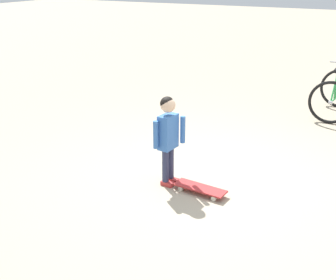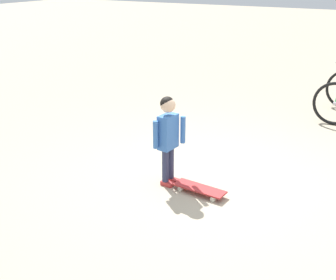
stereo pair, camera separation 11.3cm
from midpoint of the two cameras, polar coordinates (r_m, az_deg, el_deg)
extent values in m
plane|color=tan|center=(5.32, 7.65, -5.15)|extent=(50.00, 50.00, 0.00)
cylinder|color=#2D3351|center=(5.12, 0.99, -3.05)|extent=(0.08, 0.08, 0.42)
cube|color=#B73333|center=(5.20, 1.25, -5.28)|extent=(0.16, 0.09, 0.05)
cylinder|color=#2D3351|center=(5.04, 0.28, -3.47)|extent=(0.08, 0.08, 0.42)
cube|color=#B73333|center=(5.12, 0.55, -5.74)|extent=(0.16, 0.09, 0.05)
cube|color=#386BB7|center=(4.92, 0.66, 1.08)|extent=(0.16, 0.25, 0.40)
cylinder|color=#386BB7|center=(4.99, 2.62, 1.35)|extent=(0.06, 0.06, 0.32)
cylinder|color=#386BB7|center=(4.84, -0.97, 0.70)|extent=(0.06, 0.06, 0.32)
sphere|color=beige|center=(4.82, 0.67, 4.59)|extent=(0.17, 0.17, 0.17)
sphere|color=black|center=(4.82, 0.58, 4.78)|extent=(0.16, 0.16, 0.16)
cube|color=#B22D2D|center=(4.95, 4.83, -6.32)|extent=(0.62, 0.24, 0.02)
cube|color=#B7B7BC|center=(4.87, 7.00, -7.10)|extent=(0.04, 0.11, 0.02)
cube|color=#B7B7BC|center=(5.05, 2.73, -5.84)|extent=(0.04, 0.11, 0.02)
cylinder|color=beige|center=(4.94, 7.40, -6.98)|extent=(0.06, 0.03, 0.06)
cylinder|color=beige|center=(4.82, 6.57, -7.69)|extent=(0.06, 0.03, 0.06)
cylinder|color=beige|center=(5.12, 3.18, -5.75)|extent=(0.06, 0.03, 0.06)
cylinder|color=beige|center=(5.00, 2.27, -6.40)|extent=(0.06, 0.03, 0.06)
torus|color=black|center=(7.50, 21.44, 4.44)|extent=(0.71, 0.06, 0.71)
cylinder|color=#B7B7BC|center=(7.50, 21.44, 4.44)|extent=(0.06, 0.06, 0.06)
camera|label=1|loc=(0.06, -89.35, 0.26)|focal=46.56mm
camera|label=2|loc=(0.06, 90.65, -0.26)|focal=46.56mm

